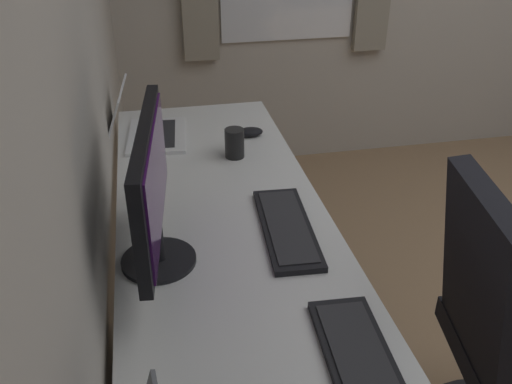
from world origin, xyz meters
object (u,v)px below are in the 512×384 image
object	(u,v)px
monitor_primary	(152,187)
keyboard_main	(363,369)
laptop_left	(141,126)
keyboard_spare	(287,227)
coffee_mug	(234,143)
office_chair	(508,358)
mouse_spare	(250,132)

from	to	relation	value
monitor_primary	keyboard_main	distance (m)	0.65
monitor_primary	laptop_left	bearing A→B (deg)	1.83
keyboard_spare	coffee_mug	world-z (taller)	coffee_mug
laptop_left	coffee_mug	distance (m)	0.40
coffee_mug	office_chair	world-z (taller)	office_chair
monitor_primary	laptop_left	size ratio (longest dim) A/B	1.60
coffee_mug	office_chair	size ratio (longest dim) A/B	0.11
office_chair	keyboard_main	bearing A→B (deg)	109.74
office_chair	coffee_mug	bearing A→B (deg)	35.87
office_chair	monitor_primary	bearing A→B (deg)	73.46
coffee_mug	keyboard_spare	bearing A→B (deg)	-172.63
monitor_primary	coffee_mug	distance (m)	0.69
keyboard_spare	office_chair	distance (m)	0.72
keyboard_main	office_chair	bearing A→B (deg)	-70.26
laptop_left	keyboard_main	bearing A→B (deg)	-161.90
laptop_left	keyboard_spare	world-z (taller)	laptop_left
laptop_left	keyboard_spare	size ratio (longest dim) A/B	0.83
laptop_left	mouse_spare	xyz separation A→B (m)	(-0.07, -0.42, -0.03)
keyboard_spare	office_chair	size ratio (longest dim) A/B	0.44
keyboard_main	office_chair	size ratio (longest dim) A/B	0.44
keyboard_main	office_chair	world-z (taller)	office_chair
monitor_primary	keyboard_main	xyz separation A→B (m)	(-0.47, -0.39, -0.22)
monitor_primary	coffee_mug	xyz separation A→B (m)	(0.59, -0.30, -0.18)
coffee_mug	monitor_primary	bearing A→B (deg)	152.66
laptop_left	mouse_spare	size ratio (longest dim) A/B	3.41
laptop_left	office_chair	world-z (taller)	office_chair
mouse_spare	office_chair	bearing A→B (deg)	-152.53
keyboard_main	keyboard_spare	xyz separation A→B (m)	(0.54, 0.02, 0.00)
mouse_spare	coffee_mug	bearing A→B (deg)	151.57
keyboard_main	office_chair	distance (m)	0.63
laptop_left	coffee_mug	bearing A→B (deg)	-124.91
monitor_primary	office_chair	distance (m)	1.09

